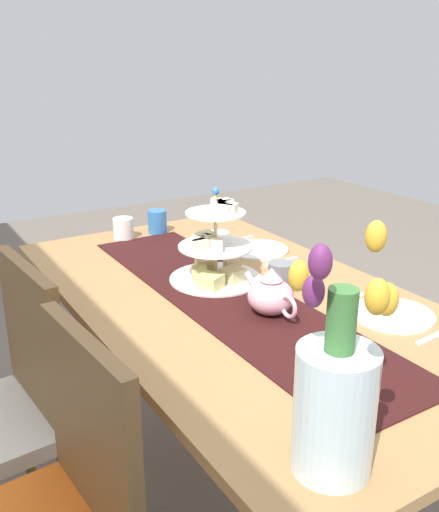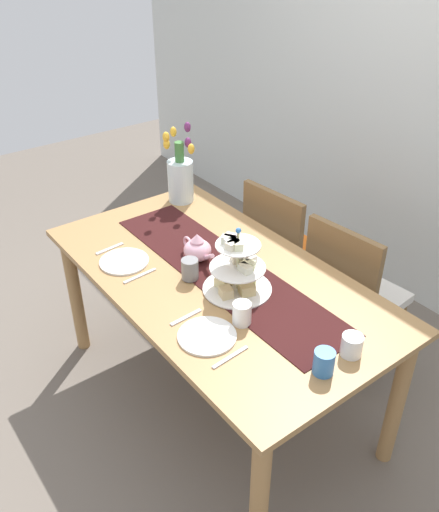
{
  "view_description": "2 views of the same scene",
  "coord_description": "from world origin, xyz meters",
  "views": [
    {
      "loc": [
        -1.31,
        0.89,
        1.47
      ],
      "look_at": [
        0.1,
        0.02,
        0.87
      ],
      "focal_mm": 39.89,
      "sensor_mm": 36.0,
      "label": 1
    },
    {
      "loc": [
        1.62,
        -1.21,
        2.16
      ],
      "look_at": [
        -0.08,
        0.08,
        0.8
      ],
      "focal_mm": 38.13,
      "sensor_mm": 36.0,
      "label": 2
    }
  ],
  "objects": [
    {
      "name": "mug_grey",
      "position": [
        -0.04,
        -0.11,
        0.82
      ],
      "size": [
        0.08,
        0.08,
        0.09
      ],
      "primitive_type": "cylinder",
      "color": "slate",
      "rests_on": "table_runner"
    },
    {
      "name": "ground_plane",
      "position": [
        0.0,
        0.0,
        0.0
      ],
      "size": [
        8.0,
        8.0,
        0.0
      ],
      "primitive_type": "plane",
      "color": "#6B6056"
    },
    {
      "name": "teapot",
      "position": [
        -0.15,
        0.0,
        0.83
      ],
      "size": [
        0.24,
        0.13,
        0.14
      ],
      "color": "#E5A8BC",
      "rests_on": "table_runner"
    },
    {
      "name": "cream_jug",
      "position": [
        0.72,
        0.08,
        0.81
      ],
      "size": [
        0.08,
        0.08,
        0.08
      ],
      "primitive_type": "cylinder",
      "color": "white",
      "rests_on": "dining_table"
    },
    {
      "name": "knife_left",
      "position": [
        -0.19,
        -0.28,
        0.77
      ],
      "size": [
        0.03,
        0.17,
        0.01
      ],
      "primitive_type": "cube",
      "rotation": [
        0.0,
        0.0,
        0.07
      ],
      "color": "silver",
      "rests_on": "dining_table"
    },
    {
      "name": "tulip_vase",
      "position": [
        -0.71,
        0.29,
        0.92
      ],
      "size": [
        0.23,
        0.2,
        0.44
      ],
      "color": "silver",
      "rests_on": "dining_table"
    },
    {
      "name": "dinner_plate_right",
      "position": [
        0.32,
        -0.28,
        0.78
      ],
      "size": [
        0.23,
        0.23,
        0.01
      ],
      "primitive_type": "cylinder",
      "color": "white",
      "rests_on": "dining_table"
    },
    {
      "name": "mug_orange",
      "position": [
        0.72,
        -0.07,
        0.82
      ],
      "size": [
        0.08,
        0.08,
        0.09
      ],
      "primitive_type": "cylinder",
      "color": "#3370B7",
      "rests_on": "dining_table"
    },
    {
      "name": "tiered_cake_stand",
      "position": [
        0.15,
        0.0,
        0.87
      ],
      "size": [
        0.3,
        0.3,
        0.3
      ],
      "color": "beige",
      "rests_on": "table_runner"
    },
    {
      "name": "chair_right",
      "position": [
        0.23,
        0.69,
        0.5
      ],
      "size": [
        0.45,
        0.45,
        0.91
      ],
      "color": "brown",
      "rests_on": "ground_plane"
    },
    {
      "name": "table_runner",
      "position": [
        0.0,
        0.04,
        0.77
      ],
      "size": [
        1.38,
        0.33,
        0.0
      ],
      "primitive_type": "cube",
      "color": "black",
      "rests_on": "dining_table"
    },
    {
      "name": "dinner_plate_left",
      "position": [
        -0.34,
        -0.28,
        0.78
      ],
      "size": [
        0.23,
        0.23,
        0.01
      ],
      "primitive_type": "cylinder",
      "color": "white",
      "rests_on": "dining_table"
    },
    {
      "name": "knife_right",
      "position": [
        0.46,
        -0.28,
        0.77
      ],
      "size": [
        0.03,
        0.17,
        0.01
      ],
      "primitive_type": "cube",
      "rotation": [
        0.0,
        0.0,
        0.07
      ],
      "color": "silver",
      "rests_on": "dining_table"
    },
    {
      "name": "mug_white_text",
      "position": [
        0.33,
        -0.12,
        0.82
      ],
      "size": [
        0.08,
        0.08,
        0.09
      ],
      "primitive_type": "cylinder",
      "color": "white",
      "rests_on": "dining_table"
    },
    {
      "name": "fork_left",
      "position": [
        -0.48,
        -0.28,
        0.77
      ],
      "size": [
        0.03,
        0.15,
        0.01
      ],
      "primitive_type": "cube",
      "rotation": [
        0.0,
        0.0,
        0.08
      ],
      "color": "silver",
      "rests_on": "dining_table"
    },
    {
      "name": "dining_table",
      "position": [
        0.0,
        0.0,
        0.67
      ],
      "size": [
        1.69,
        0.92,
        0.77
      ],
      "color": "#A37747",
      "rests_on": "ground_plane"
    },
    {
      "name": "fork_right",
      "position": [
        0.17,
        -0.28,
        0.77
      ],
      "size": [
        0.02,
        0.15,
        0.01
      ],
      "primitive_type": "cube",
      "rotation": [
        0.0,
        0.0,
        0.06
      ],
      "color": "silver",
      "rests_on": "dining_table"
    }
  ]
}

